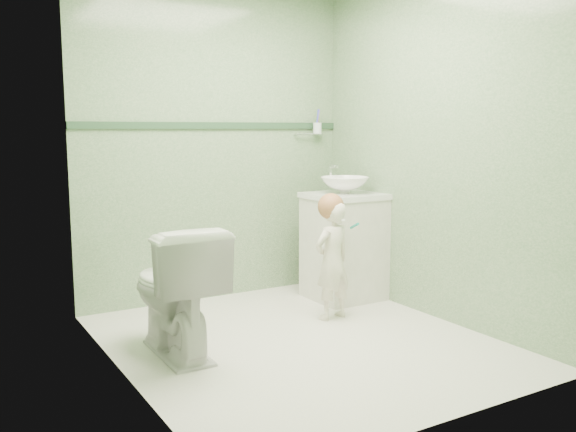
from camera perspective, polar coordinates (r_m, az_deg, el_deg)
ground at (r=3.97m, az=1.13°, el=-11.47°), size 2.50×2.50×0.00m
room_shell at (r=3.75m, az=1.18°, el=6.10°), size 2.50×2.54×2.40m
trim_stripe at (r=4.84m, az=-6.69°, el=8.26°), size 2.20×0.02×0.05m
vanity at (r=4.88m, az=5.17°, el=-2.93°), size 0.52×0.50×0.80m
counter at (r=4.82m, az=5.23°, el=1.86°), size 0.54×0.52×0.04m
basin at (r=4.81m, az=5.24°, el=2.85°), size 0.37×0.37×0.13m
faucet at (r=4.96m, az=3.99°, el=3.94°), size 0.03×0.13×0.18m
cup_holder at (r=5.22m, az=2.63°, el=8.10°), size 0.26×0.07×0.21m
toilet at (r=3.72m, az=-10.35°, el=-6.67°), size 0.44×0.77×0.78m
toddler at (r=4.34m, az=4.10°, el=-4.12°), size 0.33×0.25×0.83m
hair_cap at (r=4.30m, az=3.96°, el=0.88°), size 0.18×0.18×0.18m
teal_toothbrush at (r=4.26m, az=6.01°, el=-0.85°), size 0.11×0.14×0.08m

